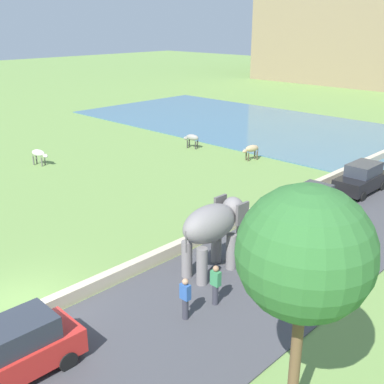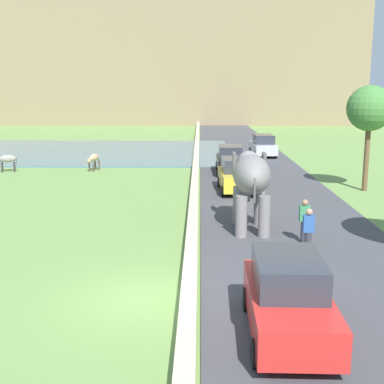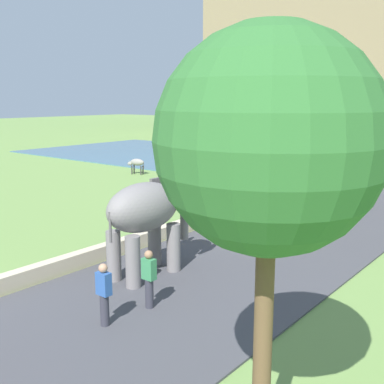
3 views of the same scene
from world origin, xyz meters
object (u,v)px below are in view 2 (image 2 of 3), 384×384
person_beside_elephant (304,220)px  cow_grey (7,159)px  car_black (230,160)px  car_silver (263,146)px  elephant (251,179)px  cow_tan (94,159)px  person_trailing (308,231)px  car_yellow (237,175)px  car_red (288,298)px

person_beside_elephant → cow_grey: bearing=136.4°
car_black → car_silver: bearing=69.4°
elephant → car_silver: (3.15, 21.74, -1.14)m
car_black → cow_tan: car_black is taller
person_beside_elephant → person_trailing: size_ratio=1.00×
person_beside_elephant → car_yellow: bearing=100.6°
person_beside_elephant → car_red: size_ratio=0.40×
person_trailing → car_yellow: car_yellow is taller
car_red → elephant: bearing=90.0°
person_trailing → car_black: 16.62m
elephant → car_black: (-0.00, 13.35, -1.14)m
car_yellow → cow_grey: (-14.68, 6.37, -0.06)m
person_trailing → cow_grey: size_ratio=1.14×
person_beside_elephant → car_black: 15.25m
elephant → person_trailing: (1.58, -3.19, -1.16)m
car_red → car_yellow: same height
person_beside_elephant → car_red: bearing=-104.2°
car_black → cow_grey: bearing=178.2°
car_red → car_yellow: bearing=90.0°
car_red → person_trailing: bearing=73.8°
cow_grey → car_yellow: bearing=-23.5°
person_trailing → cow_tan: 20.52m
car_red → car_silver: size_ratio=0.99×
car_yellow → elephant: bearing=-90.0°
car_red → cow_tan: size_ratio=2.84×
person_trailing → car_silver: car_silver is taller
cow_grey → cow_tan: 5.66m
person_beside_elephant → cow_tan: bearing=123.7°
car_silver → elephant: bearing=-98.2°
person_beside_elephant → car_red: car_red is taller
person_trailing → car_black: bearing=95.5°
elephant → cow_tan: (-9.06, 14.36, -1.20)m
person_beside_elephant → car_silver: car_silver is taller
elephant → cow_grey: 20.19m
cow_grey → cow_tan: same height
person_beside_elephant → cow_grey: person_beside_elephant is taller
person_trailing → car_red: car_red is taller
person_trailing → cow_grey: bearing=133.7°
elephant → person_beside_elephant: bearing=-46.2°
elephant → cow_grey: (-14.69, 13.81, -1.20)m
elephant → car_red: (-0.00, -8.62, -1.14)m
car_yellow → cow_tan: (-9.05, 6.92, -0.06)m
elephant → cow_grey: elephant is taller
car_yellow → cow_grey: size_ratio=2.85×
elephant → car_black: size_ratio=0.86×
person_beside_elephant → car_black: bearing=96.5°
car_red → cow_grey: 26.81m
car_yellow → car_silver: same height
person_beside_elephant → cow_grey: 22.65m
car_yellow → cow_grey: bearing=156.5°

